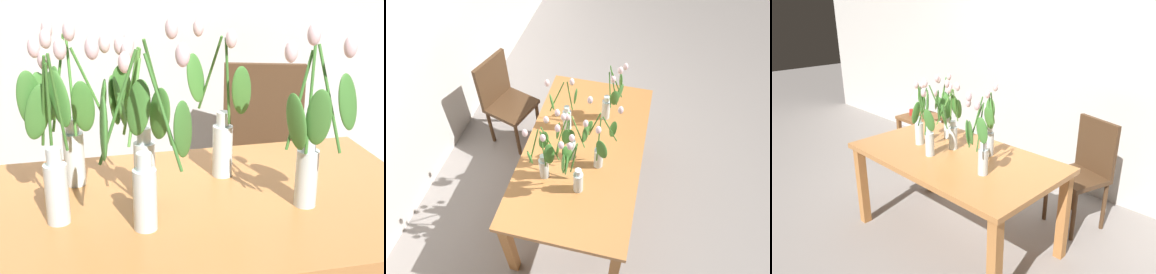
# 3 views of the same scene
# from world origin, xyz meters

# --- Properties ---
(ground_plane) EXTENTS (18.00, 18.00, 0.00)m
(ground_plane) POSITION_xyz_m (0.00, 0.00, 0.00)
(ground_plane) COLOR gray
(dining_table) EXTENTS (1.60, 0.90, 0.74)m
(dining_table) POSITION_xyz_m (0.00, 0.00, 0.65)
(dining_table) COLOR #B7753D
(dining_table) RESTS_ON ground
(tulip_vase_0) EXTENTS (0.28, 0.28, 0.58)m
(tulip_vase_0) POSITION_xyz_m (-0.12, -0.14, 0.95)
(tulip_vase_0) COLOR silver
(tulip_vase_0) RESTS_ON dining_table
(tulip_vase_1) EXTENTS (0.15, 0.25, 0.51)m
(tulip_vase_1) POSITION_xyz_m (-0.12, 0.07, 0.97)
(tulip_vase_1) COLOR silver
(tulip_vase_1) RESTS_ON dining_table
(tulip_vase_2) EXTENTS (0.21, 0.23, 0.52)m
(tulip_vase_2) POSITION_xyz_m (0.18, 0.19, 0.92)
(tulip_vase_2) COLOR silver
(tulip_vase_2) RESTS_ON dining_table
(tulip_vase_3) EXTENTS (0.17, 0.16, 0.53)m
(tulip_vase_3) POSITION_xyz_m (-0.37, -0.01, 0.95)
(tulip_vase_3) COLOR silver
(tulip_vase_3) RESTS_ON dining_table
(tulip_vase_4) EXTENTS (0.27, 0.23, 0.56)m
(tulip_vase_4) POSITION_xyz_m (-0.31, 0.21, 0.96)
(tulip_vase_4) COLOR silver
(tulip_vase_4) RESTS_ON dining_table
(tulip_vase_5) EXTENTS (0.23, 0.17, 0.57)m
(tulip_vase_5) POSITION_xyz_m (0.37, -0.13, 0.95)
(tulip_vase_5) COLOR silver
(tulip_vase_5) RESTS_ON dining_table
(dining_chair) EXTENTS (0.50, 0.50, 0.93)m
(dining_chair) POSITION_xyz_m (0.61, 0.93, 0.52)
(dining_chair) COLOR #4C331E
(dining_chair) RESTS_ON ground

